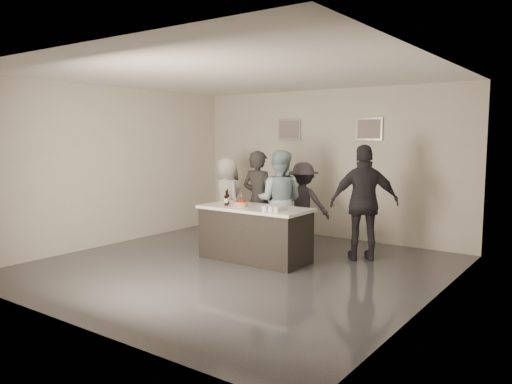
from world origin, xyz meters
TOP-DOWN VIEW (x-y plane):
  - floor at (0.00, 0.00)m, footprint 6.00×6.00m
  - ceiling at (0.00, 0.00)m, footprint 6.00×6.00m
  - wall_back at (0.00, 3.00)m, footprint 6.00×0.04m
  - wall_front at (0.00, -3.00)m, footprint 6.00×0.04m
  - wall_left at (-3.00, 0.00)m, footprint 0.04×6.00m
  - wall_right at (3.00, 0.00)m, footprint 0.04×6.00m
  - picture_left at (-0.90, 2.97)m, footprint 0.54×0.04m
  - picture_right at (0.90, 2.97)m, footprint 0.54×0.04m
  - bar_counter at (-0.03, 0.50)m, footprint 1.86×0.86m
  - cake at (-0.26, 0.42)m, footprint 0.23×0.23m
  - beer_bottle_a at (-0.62, 0.51)m, footprint 0.07×0.07m
  - beer_bottle_b at (-0.51, 0.34)m, footprint 0.07×0.07m
  - tumbler_cluster at (0.45, 0.37)m, footprint 0.30×0.30m
  - candles at (-0.37, 0.19)m, footprint 0.24×0.08m
  - person_main_black at (-0.46, 1.22)m, footprint 0.67×0.44m
  - person_main_blue at (-0.10, 1.36)m, footprint 1.08×0.97m
  - person_guest_left at (-1.58, 1.69)m, footprint 0.95×0.81m
  - person_guest_right at (1.44, 1.59)m, footprint 1.20×1.03m
  - person_guest_back at (-0.03, 2.08)m, footprint 1.13×0.82m

SIDE VIEW (x-z plane):
  - floor at x=0.00m, z-range 0.00..0.00m
  - bar_counter at x=-0.03m, z-range 0.00..0.90m
  - person_guest_back at x=-0.03m, z-range 0.00..1.57m
  - person_guest_left at x=-1.58m, z-range 0.00..1.64m
  - person_main_black at x=-0.46m, z-range 0.00..1.81m
  - candles at x=-0.37m, z-range 0.90..0.91m
  - person_main_blue at x=-0.10m, z-range 0.00..1.82m
  - cake at x=-0.26m, z-range 0.90..0.97m
  - tumbler_cluster at x=0.45m, z-range 0.90..0.98m
  - person_guest_right at x=1.44m, z-range 0.00..1.93m
  - beer_bottle_a at x=-0.62m, z-range 0.90..1.16m
  - beer_bottle_b at x=-0.51m, z-range 0.90..1.16m
  - wall_back at x=0.00m, z-range 0.00..3.00m
  - wall_front at x=0.00m, z-range 0.00..3.00m
  - wall_left at x=-3.00m, z-range 0.00..3.00m
  - wall_right at x=3.00m, z-range 0.00..3.00m
  - picture_left at x=-0.90m, z-range 1.98..2.42m
  - picture_right at x=0.90m, z-range 1.98..2.42m
  - ceiling at x=0.00m, z-range 3.00..3.00m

